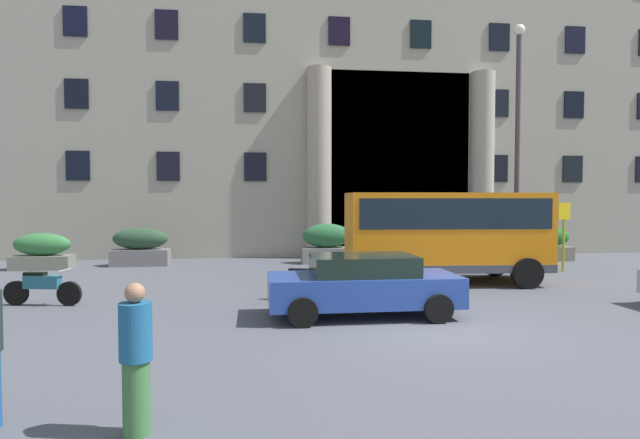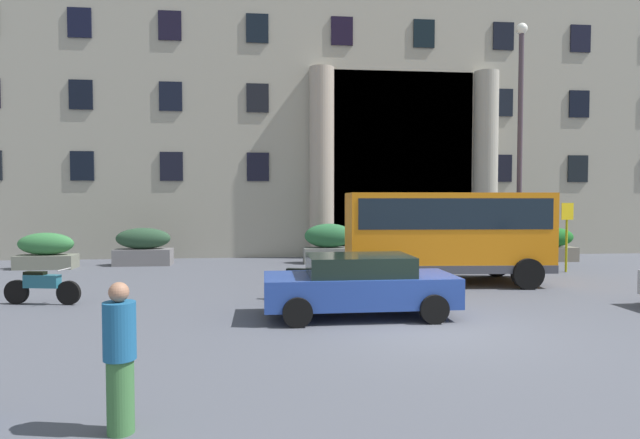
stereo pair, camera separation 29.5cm
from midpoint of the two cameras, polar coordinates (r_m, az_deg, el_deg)
name	(u,v)px [view 2 (the right image)]	position (r m, az deg, el deg)	size (l,w,h in m)	color
ground_plane	(431,331)	(11.13, 12.73, -11.75)	(80.00, 64.00, 0.12)	#484B54
office_building_facade	(330,76)	(28.66, 1.42, 15.38)	(37.20, 9.79, 18.23)	gray
orange_minibus	(445,229)	(16.74, 13.92, -1.04)	(6.16, 3.10, 2.80)	orange
bus_stop_sign	(567,229)	(20.63, 25.67, -0.95)	(0.44, 0.08, 2.47)	#979D13
hedge_planter_far_west	(143,247)	(21.66, -18.33, -2.88)	(2.19, 0.88, 1.47)	slate
hedge_planter_far_east	(551,245)	(24.04, 24.22, -2.53)	(1.99, 0.85, 1.41)	#6A6459
hedge_planter_entrance_right	(46,251)	(22.02, -27.35, -3.10)	(2.10, 0.89, 1.35)	slate
hedge_planter_entrance_left	(329,244)	(21.25, 1.37, -2.69)	(2.06, 0.91, 1.60)	slate
white_taxi_kerbside	(359,284)	(11.81, 5.00, -7.06)	(4.24, 1.98, 1.37)	#244297
scooter_by_planter	(302,283)	(13.58, -1.37, -6.92)	(1.85, 0.76, 0.89)	black
motorcycle_far_end	(41,286)	(14.73, -27.64, -6.45)	(1.95, 0.62, 0.89)	black
pedestrian_man_red_shirt	(120,357)	(6.40, -19.71, -13.95)	(0.36, 0.36, 1.71)	#386A39
lamppost_plaza_centre	(520,130)	(20.41, 21.37, 9.06)	(0.40, 0.40, 8.87)	#3F333D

